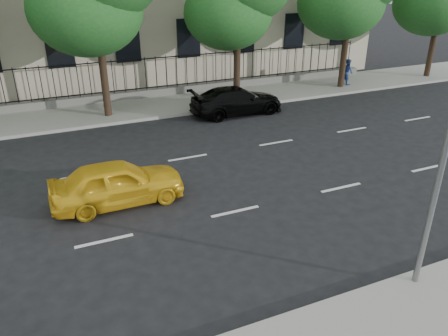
% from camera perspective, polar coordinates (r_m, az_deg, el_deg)
% --- Properties ---
extents(ground, '(120.00, 120.00, 0.00)m').
position_cam_1_polar(ground, '(11.77, 6.66, -11.43)').
color(ground, black).
rests_on(ground, ground).
extents(far_sidewalk, '(60.00, 4.00, 0.15)m').
position_cam_1_polar(far_sidewalk, '(23.65, -10.36, 7.81)').
color(far_sidewalk, gray).
rests_on(far_sidewalk, ground).
extents(lane_markings, '(49.60, 4.62, 0.01)m').
position_cam_1_polar(lane_markings, '(15.41, -2.03, -1.74)').
color(lane_markings, silver).
rests_on(lane_markings, ground).
extents(iron_fence, '(30.00, 0.50, 2.20)m').
position_cam_1_polar(iron_fence, '(25.09, -11.41, 10.09)').
color(iron_fence, slate).
rests_on(iron_fence, far_sidewalk).
extents(street_light, '(0.25, 3.32, 8.05)m').
position_cam_1_polar(street_light, '(9.93, 26.51, 11.96)').
color(street_light, slate).
rests_on(street_light, near_sidewalk).
extents(yellow_taxi, '(4.17, 1.71, 1.42)m').
position_cam_1_polar(yellow_taxi, '(14.17, -13.74, -1.88)').
color(yellow_taxi, yellow).
rests_on(yellow_taxi, ground).
extents(black_sedan, '(4.78, 1.96, 1.38)m').
position_cam_1_polar(black_sedan, '(22.28, 1.67, 8.79)').
color(black_sedan, black).
rests_on(black_sedan, ground).
extents(pedestrian_far, '(0.62, 0.78, 1.55)m').
position_cam_1_polar(pedestrian_far, '(28.46, 15.81, 12.00)').
color(pedestrian_far, navy).
rests_on(pedestrian_far, far_sidewalk).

